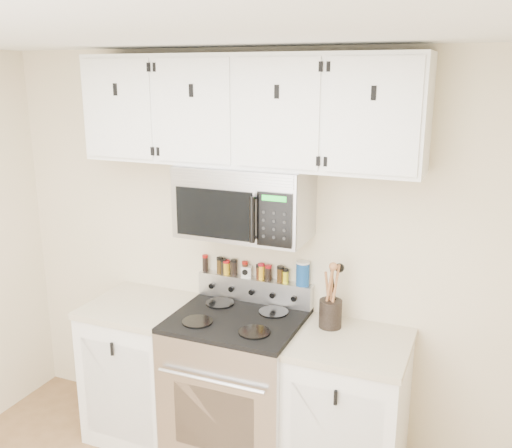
{
  "coord_description": "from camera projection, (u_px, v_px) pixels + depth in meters",
  "views": [
    {
      "loc": [
        1.3,
        -1.41,
        2.36
      ],
      "look_at": [
        0.12,
        1.45,
        1.53
      ],
      "focal_mm": 40.0,
      "sensor_mm": 36.0,
      "label": 1
    }
  ],
  "objects": [
    {
      "name": "back_wall",
      "position": [
        257.0,
        254.0,
        3.59
      ],
      "size": [
        3.5,
        0.01,
        2.5
      ],
      "primitive_type": "cube",
      "color": "beige",
      "rests_on": "floor"
    },
    {
      "name": "ceiling",
      "position": [
        35.0,
        25.0,
        1.71
      ],
      "size": [
        3.5,
        3.5,
        0.01
      ],
      "primitive_type": "cube",
      "color": "white",
      "rests_on": "back_wall"
    },
    {
      "name": "range",
      "position": [
        237.0,
        387.0,
        3.5
      ],
      "size": [
        0.76,
        0.65,
        1.1
      ],
      "color": "#B7B7BA",
      "rests_on": "floor"
    },
    {
      "name": "base_cabinet_left",
      "position": [
        144.0,
        367.0,
        3.78
      ],
      "size": [
        0.64,
        0.62,
        0.92
      ],
      "color": "white",
      "rests_on": "floor"
    },
    {
      "name": "base_cabinet_right",
      "position": [
        348.0,
        413.0,
        3.27
      ],
      "size": [
        0.64,
        0.62,
        0.92
      ],
      "color": "white",
      "rests_on": "floor"
    },
    {
      "name": "microwave",
      "position": [
        244.0,
        201.0,
        3.32
      ],
      "size": [
        0.76,
        0.44,
        0.42
      ],
      "color": "#9E9EA3",
      "rests_on": "back_wall"
    },
    {
      "name": "upper_cabinets",
      "position": [
        246.0,
        110.0,
        3.21
      ],
      "size": [
        2.0,
        0.35,
        0.62
      ],
      "color": "white",
      "rests_on": "back_wall"
    },
    {
      "name": "utensil_crock",
      "position": [
        330.0,
        311.0,
        3.3
      ],
      "size": [
        0.13,
        0.13,
        0.39
      ],
      "color": "black",
      "rests_on": "base_cabinet_right"
    },
    {
      "name": "kitchen_timer",
      "position": [
        247.0,
        272.0,
        3.61
      ],
      "size": [
        0.07,
        0.06,
        0.07
      ],
      "primitive_type": "cube",
      "rotation": [
        0.0,
        0.0,
        0.23
      ],
      "color": "silver",
      "rests_on": "range"
    },
    {
      "name": "salt_canister",
      "position": [
        303.0,
        273.0,
        3.46
      ],
      "size": [
        0.08,
        0.08,
        0.15
      ],
      "color": "navy",
      "rests_on": "range"
    },
    {
      "name": "spice_jar_0",
      "position": [
        205.0,
        263.0,
        3.71
      ],
      "size": [
        0.04,
        0.04,
        0.11
      ],
      "color": "black",
      "rests_on": "range"
    },
    {
      "name": "spice_jar_1",
      "position": [
        220.0,
        265.0,
        3.67
      ],
      "size": [
        0.05,
        0.05,
        0.11
      ],
      "color": "#3A270D",
      "rests_on": "range"
    },
    {
      "name": "spice_jar_2",
      "position": [
        224.0,
        266.0,
        3.66
      ],
      "size": [
        0.04,
        0.04,
        0.1
      ],
      "color": "black",
      "rests_on": "range"
    },
    {
      "name": "spice_jar_3",
      "position": [
        226.0,
        267.0,
        3.66
      ],
      "size": [
        0.05,
        0.05,
        0.09
      ],
      "color": "gold",
      "rests_on": "range"
    },
    {
      "name": "spice_jar_4",
      "position": [
        234.0,
        267.0,
        3.64
      ],
      "size": [
        0.04,
        0.04,
        0.11
      ],
      "color": "black",
      "rests_on": "range"
    },
    {
      "name": "spice_jar_5",
      "position": [
        245.0,
        269.0,
        3.61
      ],
      "size": [
        0.04,
        0.04,
        0.1
      ],
      "color": "#3C1C0E",
      "rests_on": "range"
    },
    {
      "name": "spice_jar_6",
      "position": [
        259.0,
        272.0,
        3.57
      ],
      "size": [
        0.04,
        0.04,
        0.09
      ],
      "color": "#3D1D0E",
      "rests_on": "range"
    },
    {
      "name": "spice_jar_7",
      "position": [
        261.0,
        271.0,
        3.57
      ],
      "size": [
        0.04,
        0.04,
        0.1
      ],
      "color": "gold",
      "rests_on": "range"
    },
    {
      "name": "spice_jar_8",
      "position": [
        268.0,
        273.0,
        3.55
      ],
      "size": [
        0.04,
        0.04,
        0.1
      ],
      "color": "black",
      "rests_on": "range"
    },
    {
      "name": "spice_jar_9",
      "position": [
        280.0,
        274.0,
        3.52
      ],
      "size": [
        0.04,
        0.04,
        0.1
      ],
      "color": "#3A250D",
      "rests_on": "range"
    },
    {
      "name": "spice_jar_10",
      "position": [
        286.0,
        276.0,
        3.51
      ],
      "size": [
        0.04,
        0.04,
        0.09
      ],
      "color": "yellow",
      "rests_on": "range"
    }
  ]
}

